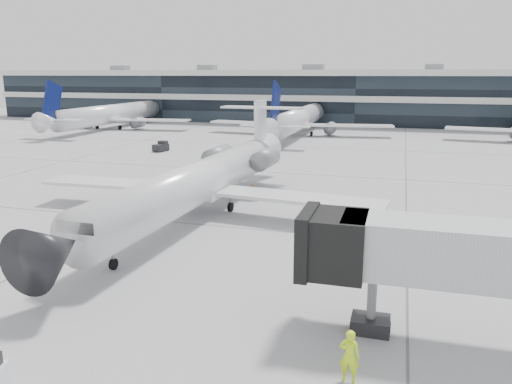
% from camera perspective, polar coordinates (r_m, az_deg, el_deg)
% --- Properties ---
extents(ground, '(220.00, 220.00, 0.00)m').
position_cam_1_polar(ground, '(34.36, -0.10, -4.30)').
color(ground, gray).
rests_on(ground, ground).
extents(terminal, '(170.00, 22.00, 10.00)m').
position_cam_1_polar(terminal, '(113.91, 11.78, 10.37)').
color(terminal, black).
rests_on(terminal, ground).
extents(bg_jet_left, '(32.00, 40.00, 9.60)m').
position_cam_1_polar(bg_jet_left, '(102.54, -15.90, 7.04)').
color(bg_jet_left, white).
rests_on(bg_jet_left, ground).
extents(bg_jet_center, '(32.00, 40.00, 9.60)m').
position_cam_1_polar(bg_jet_center, '(88.72, 4.97, 6.58)').
color(bg_jet_center, white).
rests_on(bg_jet_center, ground).
extents(regional_jet, '(27.36, 34.11, 7.88)m').
position_cam_1_polar(regional_jet, '(37.69, -6.09, 1.45)').
color(regional_jet, silver).
rests_on(regional_jet, ground).
extents(ramp_worker, '(0.74, 0.51, 1.95)m').
position_cam_1_polar(ramp_worker, '(18.34, 10.63, -17.92)').
color(ramp_worker, '#C7F019').
rests_on(ramp_worker, ground).
extents(traffic_cone, '(0.47, 0.47, 0.54)m').
position_cam_1_polar(traffic_cone, '(46.42, -0.41, 0.72)').
color(traffic_cone, '#E9550C').
rests_on(traffic_cone, ground).
extents(far_tug, '(1.72, 2.43, 1.41)m').
position_cam_1_polar(far_tug, '(70.07, -10.80, 5.10)').
color(far_tug, black).
rests_on(far_tug, ground).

